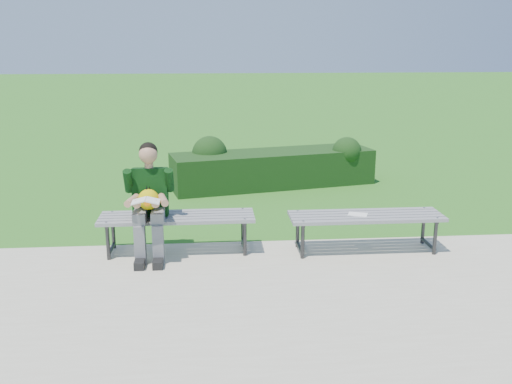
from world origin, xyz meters
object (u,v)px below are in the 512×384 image
hedge (271,166)px  paper_sheet (358,214)px  bench_left (177,220)px  bench_right (366,219)px  seated_boy (149,198)px

hedge → paper_sheet: hedge is taller
hedge → bench_left: bearing=-114.4°
hedge → bench_right: 3.44m
hedge → paper_sheet: bearing=-79.0°
bench_left → seated_boy: bearing=-162.5°
bench_left → paper_sheet: (2.11, -0.14, 0.06)m
hedge → bench_left: hedge is taller
bench_right → paper_sheet: bearing=-180.0°
paper_sheet → bench_left: bearing=176.1°
seated_boy → hedge: bearing=62.0°
seated_boy → paper_sheet: seated_boy is taller
bench_left → bench_right: 2.22m
paper_sheet → seated_boy: bearing=178.8°
hedge → bench_left: (-1.46, -3.21, 0.07)m
hedge → seated_boy: 3.76m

